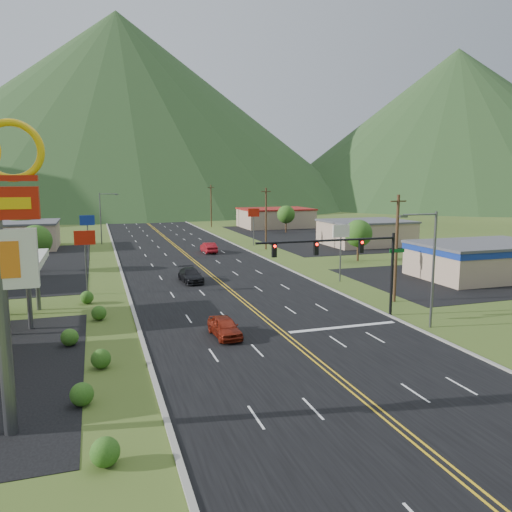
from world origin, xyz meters
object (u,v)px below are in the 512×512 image
object	(u,v)px
traffic_signal	(350,255)
car_dark_mid	(191,276)
car_red_near	(225,327)
streetlight_east	(430,262)
car_red_far	(209,248)
streetlight_west	(102,215)

from	to	relation	value
traffic_signal	car_dark_mid	xyz separation A→B (m)	(-9.57, 18.67, -4.58)
car_red_near	car_dark_mid	world-z (taller)	car_dark_mid
streetlight_east	car_dark_mid	bearing A→B (deg)	122.19
streetlight_east	car_red_near	size ratio (longest dim) A/B	2.10
streetlight_east	car_red_far	distance (m)	44.74
car_red_near	car_red_far	size ratio (longest dim) A/B	0.88
traffic_signal	car_red_near	world-z (taller)	traffic_signal
traffic_signal	streetlight_east	size ratio (longest dim) A/B	1.46
car_dark_mid	car_red_far	size ratio (longest dim) A/B	1.06
car_red_near	streetlight_west	bearing A→B (deg)	94.15
streetlight_east	car_red_far	bearing A→B (deg)	99.67
traffic_signal	car_red_far	xyz separation A→B (m)	(-2.78, 39.90, -4.53)
car_dark_mid	car_red_far	distance (m)	22.29
car_red_near	car_red_far	xyz separation A→B (m)	(8.03, 41.34, 0.07)
car_dark_mid	traffic_signal	bearing A→B (deg)	-65.66
car_red_near	car_dark_mid	size ratio (longest dim) A/B	0.83
car_dark_mid	car_red_near	bearing A→B (deg)	-96.34
streetlight_east	car_red_far	xyz separation A→B (m)	(-7.48, 43.90, -4.38)
traffic_signal	streetlight_east	world-z (taller)	streetlight_east
streetlight_west	car_dark_mid	xyz separation A→B (m)	(8.59, -37.34, -4.43)
streetlight_east	car_dark_mid	distance (m)	27.14
streetlight_east	car_red_far	size ratio (longest dim) A/B	1.85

